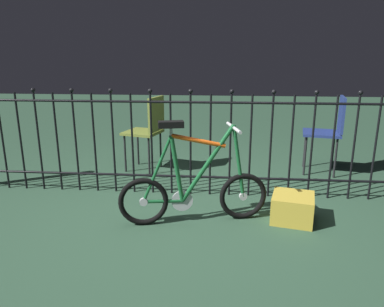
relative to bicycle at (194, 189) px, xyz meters
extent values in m
plane|color=#294734|center=(-0.07, -0.01, -0.30)|extent=(20.00, 20.00, 0.00)
cylinder|color=black|center=(-2.04, 0.64, 0.21)|extent=(0.02, 0.02, 1.02)
cylinder|color=black|center=(-1.84, 0.64, 0.21)|extent=(0.02, 0.02, 1.02)
cylinder|color=black|center=(-1.65, 0.64, 0.21)|extent=(0.02, 0.02, 1.02)
sphere|color=black|center=(-1.65, 0.64, 0.74)|extent=(0.05, 0.05, 0.05)
cylinder|color=black|center=(-1.45, 0.64, 0.21)|extent=(0.02, 0.02, 1.02)
cylinder|color=black|center=(-1.26, 0.64, 0.21)|extent=(0.02, 0.02, 1.02)
sphere|color=black|center=(-1.26, 0.64, 0.74)|extent=(0.05, 0.05, 0.05)
cylinder|color=black|center=(-1.06, 0.64, 0.21)|extent=(0.02, 0.02, 1.02)
cylinder|color=black|center=(-0.87, 0.64, 0.21)|extent=(0.02, 0.02, 1.02)
sphere|color=black|center=(-0.87, 0.64, 0.74)|extent=(0.05, 0.05, 0.05)
cylinder|color=black|center=(-0.67, 0.64, 0.21)|extent=(0.02, 0.02, 1.02)
cylinder|color=black|center=(-0.48, 0.64, 0.21)|extent=(0.02, 0.02, 1.02)
sphere|color=black|center=(-0.48, 0.64, 0.74)|extent=(0.05, 0.05, 0.05)
cylinder|color=black|center=(-0.28, 0.64, 0.21)|extent=(0.02, 0.02, 1.02)
cylinder|color=black|center=(-0.09, 0.64, 0.21)|extent=(0.02, 0.02, 1.02)
sphere|color=black|center=(-0.09, 0.64, 0.74)|extent=(0.05, 0.05, 0.05)
cylinder|color=black|center=(0.11, 0.64, 0.21)|extent=(0.02, 0.02, 1.02)
cylinder|color=black|center=(0.30, 0.64, 0.21)|extent=(0.02, 0.02, 1.02)
sphere|color=black|center=(0.30, 0.64, 0.74)|extent=(0.05, 0.05, 0.05)
cylinder|color=black|center=(0.50, 0.64, 0.21)|extent=(0.02, 0.02, 1.02)
cylinder|color=black|center=(0.70, 0.64, 0.21)|extent=(0.02, 0.02, 1.02)
sphere|color=black|center=(0.70, 0.64, 0.74)|extent=(0.05, 0.05, 0.05)
cylinder|color=black|center=(0.89, 0.64, 0.21)|extent=(0.02, 0.02, 1.02)
cylinder|color=black|center=(1.09, 0.64, 0.21)|extent=(0.02, 0.02, 1.02)
sphere|color=black|center=(1.09, 0.64, 0.74)|extent=(0.05, 0.05, 0.05)
cylinder|color=black|center=(1.28, 0.64, 0.21)|extent=(0.02, 0.02, 1.02)
cylinder|color=black|center=(1.48, 0.64, 0.21)|extent=(0.02, 0.02, 1.02)
sphere|color=black|center=(1.48, 0.64, 0.74)|extent=(0.05, 0.05, 0.05)
cylinder|color=black|center=(1.67, 0.64, 0.21)|extent=(0.02, 0.02, 1.02)
cylinder|color=black|center=(-0.07, 0.64, -0.11)|extent=(4.72, 0.02, 0.02)
cylinder|color=black|center=(-0.07, 0.64, 0.64)|extent=(4.72, 0.02, 0.02)
torus|color=black|center=(-0.41, -0.10, -0.09)|extent=(0.41, 0.14, 0.41)
cylinder|color=silver|center=(-0.41, -0.10, -0.09)|extent=(0.07, 0.04, 0.07)
torus|color=black|center=(0.41, 0.10, -0.09)|extent=(0.41, 0.14, 0.41)
cylinder|color=silver|center=(0.41, 0.10, -0.09)|extent=(0.07, 0.04, 0.07)
cylinder|color=#19592D|center=(0.11, 0.03, 0.21)|extent=(0.45, 0.14, 0.65)
cylinder|color=#EA5914|center=(0.04, 0.01, 0.41)|extent=(0.44, 0.14, 0.14)
cylinder|color=#19592D|center=(-0.14, -0.03, 0.18)|extent=(0.13, 0.06, 0.57)
cylinder|color=#19592D|center=(-0.25, -0.06, -0.10)|extent=(0.32, 0.10, 0.04)
cylinder|color=#19592D|center=(-0.29, -0.07, 0.18)|extent=(0.26, 0.08, 0.56)
cylinder|color=#19592D|center=(0.36, 0.09, 0.22)|extent=(0.14, 0.06, 0.62)
cylinder|color=silver|center=(0.32, 0.07, 0.52)|extent=(0.03, 0.03, 0.02)
cylinder|color=silver|center=(0.32, 0.07, 0.51)|extent=(0.12, 0.40, 0.03)
cylinder|color=silver|center=(-0.18, -0.04, 0.49)|extent=(0.03, 0.03, 0.07)
cube|color=black|center=(-0.18, -0.04, 0.55)|extent=(0.22, 0.13, 0.05)
cylinder|color=silver|center=(-0.10, -0.02, -0.10)|extent=(0.18, 0.05, 0.18)
cylinder|color=black|center=(-0.94, 1.29, -0.07)|extent=(0.02, 0.02, 0.45)
cylinder|color=black|center=(-0.85, 1.59, -0.07)|extent=(0.02, 0.02, 0.45)
cylinder|color=black|center=(-0.63, 1.20, -0.07)|extent=(0.02, 0.02, 0.45)
cylinder|color=black|center=(-0.54, 1.51, -0.07)|extent=(0.02, 0.02, 0.45)
cube|color=olive|center=(-0.74, 1.40, 0.17)|extent=(0.49, 0.49, 0.03)
cube|color=olive|center=(-0.56, 1.35, 0.40)|extent=(0.13, 0.37, 0.40)
cylinder|color=black|center=(1.20, 1.34, -0.06)|extent=(0.02, 0.02, 0.47)
cylinder|color=black|center=(1.26, 1.66, -0.06)|extent=(0.02, 0.02, 0.47)
cylinder|color=black|center=(1.52, 1.27, -0.06)|extent=(0.02, 0.02, 0.47)
cylinder|color=black|center=(1.59, 1.60, -0.06)|extent=(0.02, 0.02, 0.47)
cube|color=navy|center=(1.39, 1.47, 0.19)|extent=(0.49, 0.49, 0.03)
cube|color=navy|center=(1.59, 1.43, 0.42)|extent=(0.11, 0.39, 0.40)
cube|color=#B29933|center=(0.84, 0.10, -0.18)|extent=(0.41, 0.41, 0.23)
camera|label=1|loc=(0.23, -2.78, 1.07)|focal=33.48mm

